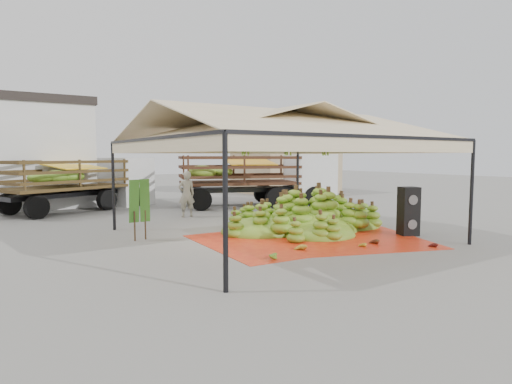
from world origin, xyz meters
TOP-DOWN VIEW (x-y plane):
  - ground at (0.00, 0.00)m, footprint 90.00×90.00m
  - canopy_tent at (0.00, 0.00)m, footprint 8.10×8.10m
  - building_tan at (10.00, 13.00)m, footprint 6.30×5.30m
  - tarp_left at (-0.25, -0.59)m, footprint 4.79×4.58m
  - tarp_right at (1.77, -1.36)m, footprint 5.46×5.59m
  - banana_heap at (1.73, 0.54)m, footprint 7.19×6.37m
  - hand_yellow_a at (1.04, -2.61)m, footprint 0.43×0.38m
  - hand_yellow_b at (-0.67, -2.04)m, footprint 0.62×0.58m
  - hand_red_a at (2.69, -3.70)m, footprint 0.39×0.32m
  - hand_red_b at (1.62, -2.52)m, footprint 0.49×0.42m
  - hand_green at (-1.86, -2.31)m, footprint 0.65×0.63m
  - hanging_bunches at (0.05, -0.53)m, footprint 3.24×0.24m
  - speaker_stack at (3.70, -2.11)m, footprint 0.71×0.67m
  - banana_leaves at (-3.70, 2.00)m, footprint 0.96×1.36m
  - vendor at (-0.64, 5.55)m, footprint 0.76×0.55m
  - truck_left at (-3.59, 10.53)m, footprint 7.47×5.15m
  - truck_right at (4.28, 7.15)m, footprint 8.09×4.90m

SIDE VIEW (x-z plane):
  - ground at x=0.00m, z-range 0.00..0.00m
  - banana_leaves at x=-3.70m, z-range -1.85..1.85m
  - tarp_right at x=1.77m, z-range 0.00..0.01m
  - tarp_left at x=-0.25m, z-range 0.00..0.01m
  - hand_red_a at x=2.69m, z-range 0.00..0.17m
  - hand_yellow_a at x=1.04m, z-range 0.00..0.17m
  - hand_red_b at x=1.62m, z-range 0.00..0.21m
  - hand_yellow_b at x=-0.67m, z-range 0.00..0.22m
  - hand_green at x=-1.86m, z-range 0.00..0.23m
  - banana_heap at x=1.73m, z-range 0.00..1.32m
  - speaker_stack at x=3.70m, z-range 0.00..1.56m
  - vendor at x=-0.64m, z-range 0.00..1.92m
  - truck_left at x=-3.59m, z-range 0.28..2.72m
  - truck_right at x=4.28m, z-range 0.31..2.94m
  - building_tan at x=10.00m, z-range 0.02..4.12m
  - hanging_bunches at x=0.05m, z-range 2.52..2.72m
  - canopy_tent at x=0.00m, z-range 1.30..5.30m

